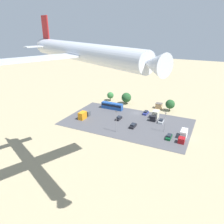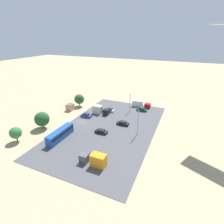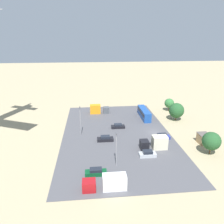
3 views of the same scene
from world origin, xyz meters
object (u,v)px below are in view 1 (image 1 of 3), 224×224
at_px(parked_car_1, 146,113).
at_px(parked_car_2, 133,126).
at_px(shed_building, 159,106).
at_px(parked_car_0, 161,121).
at_px(airplane, 84,52).
at_px(parked_truck_1, 155,115).
at_px(parked_truck_2, 84,115).
at_px(bus, 112,106).
at_px(parked_car_3, 119,118).
at_px(parked_car_4, 169,137).
at_px(parked_truck_0, 183,135).

relative_size(parked_car_1, parked_car_2, 0.99).
xyz_separation_m(shed_building, parked_car_0, (-5.65, 17.50, -0.68)).
bearing_deg(airplane, parked_truck_1, -158.32).
bearing_deg(parked_car_1, shed_building, -108.63).
xyz_separation_m(shed_building, parked_car_1, (3.62, 10.75, -0.66)).
bearing_deg(parked_car_0, parked_truck_1, -39.21).
height_order(shed_building, parked_truck_2, parked_truck_2).
distance_m(bus, parked_truck_2, 17.84).
height_order(parked_truck_2, airplane, airplane).
height_order(bus, parked_car_3, bus).
height_order(shed_building, parked_car_1, shed_building).
relative_size(parked_car_4, parked_truck_2, 0.63).
xyz_separation_m(parked_car_1, parked_car_4, (-15.69, 19.86, -0.04)).
height_order(parked_car_0, parked_truck_0, parked_truck_0).
relative_size(parked_car_2, parked_car_3, 1.05).
xyz_separation_m(parked_car_2, parked_truck_0, (-20.94, 1.11, 0.73)).
relative_size(parked_car_3, parked_truck_1, 0.62).
xyz_separation_m(parked_car_0, parked_car_3, (18.51, 5.08, -0.05)).
xyz_separation_m(parked_car_3, parked_truck_1, (-14.79, -8.11, 1.02)).
xyz_separation_m(parked_car_2, parked_car_4, (-16.06, 3.21, -0.00)).
bearing_deg(parked_truck_2, airplane, -55.25).
distance_m(shed_building, bus, 24.53).
bearing_deg(parked_truck_2, parked_truck_1, 24.73).
distance_m(parked_car_0, airplane, 61.32).
relative_size(bus, parked_car_0, 2.68).
height_order(parked_car_4, parked_truck_1, parked_truck_1).
height_order(parked_car_2, parked_truck_1, parked_truck_1).
bearing_deg(parked_car_0, parked_truck_2, 17.75).
relative_size(parked_truck_0, parked_truck_2, 1.17).
xyz_separation_m(parked_car_1, parked_car_3, (9.24, 11.83, -0.07)).
height_order(parked_car_0, parked_car_3, parked_car_0).
bearing_deg(bus, parked_car_0, 78.10).
distance_m(parked_truck_0, parked_truck_2, 45.11).
distance_m(parked_car_2, parked_car_4, 16.37).
relative_size(shed_building, parked_car_0, 0.79).
height_order(parked_car_2, parked_car_4, parked_car_2).
xyz_separation_m(shed_building, bus, (21.51, 11.78, 0.44)).
bearing_deg(shed_building, parked_car_3, 60.33).
bearing_deg(parked_car_1, parked_truck_0, 139.19).
bearing_deg(parked_car_0, parked_truck_0, 135.74).
distance_m(bus, parked_car_1, 17.95).
distance_m(shed_building, parked_truck_1, 14.60).
height_order(parked_car_2, airplane, airplane).
bearing_deg(parked_truck_0, parked_car_3, -11.26).
bearing_deg(parked_car_2, parked_car_4, 168.68).
relative_size(parked_car_1, parked_truck_1, 0.64).
bearing_deg(parked_car_4, shed_building, -68.49).
xyz_separation_m(bus, parked_truck_1, (-23.44, 2.69, -0.15)).
bearing_deg(airplane, bus, -135.05).
relative_size(parked_car_0, airplane, 0.11).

